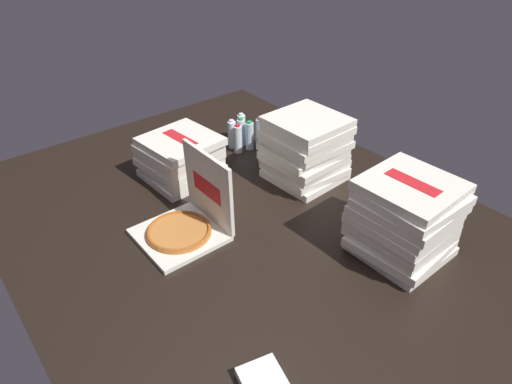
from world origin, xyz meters
name	(u,v)px	position (x,y,z in m)	size (l,w,h in m)	color
ground_plane	(246,223)	(0.00, 0.00, -0.01)	(3.20, 2.40, 0.02)	black
open_pizza_box	(188,220)	(-0.12, -0.30, 0.09)	(0.42, 0.43, 0.45)	silver
pizza_stack_left_near	(180,158)	(-0.64, -0.03, 0.14)	(0.48, 0.48, 0.28)	silver
pizza_stack_center_near	(305,149)	(-0.13, 0.58, 0.21)	(0.45, 0.46, 0.42)	silver
pizza_stack_left_far	(404,219)	(0.69, 0.45, 0.21)	(0.46, 0.46, 0.42)	silver
water_bottle_0	(241,132)	(-0.74, 0.53, 0.10)	(0.06, 0.06, 0.21)	silver
water_bottle_1	(250,136)	(-0.66, 0.55, 0.10)	(0.06, 0.06, 0.21)	silver
water_bottle_2	(260,132)	(-0.66, 0.64, 0.10)	(0.06, 0.06, 0.21)	white
water_bottle_3	(238,139)	(-0.67, 0.45, 0.10)	(0.06, 0.06, 0.21)	white
water_bottle_4	(265,139)	(-0.55, 0.60, 0.10)	(0.06, 0.06, 0.21)	silver
water_bottle_5	(241,128)	(-0.80, 0.58, 0.10)	(0.06, 0.06, 0.21)	silver
water_bottle_6	(232,134)	(-0.76, 0.46, 0.10)	(0.06, 0.06, 0.21)	white
napkin_pile	(262,381)	(0.83, -0.57, 0.02)	(0.16, 0.16, 0.04)	white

